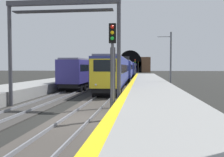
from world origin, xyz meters
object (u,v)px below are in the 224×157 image
object	(u,v)px
railway_signal_mid	(135,67)
overhead_signal_gantry	(63,28)
train_main_approaching	(128,69)
catenary_mast_near	(171,60)
train_adjacent_platform	(106,70)
railway_signal_far	(138,66)
railway_signal_near	(113,62)

from	to	relation	value
railway_signal_mid	overhead_signal_gantry	world-z (taller)	overhead_signal_gantry
train_main_approaching	railway_signal_mid	xyz separation A→B (m)	(-2.20, -1.88, 0.55)
catenary_mast_near	overhead_signal_gantry	bearing A→B (deg)	148.87
overhead_signal_gantry	catenary_mast_near	distance (m)	18.22
train_adjacent_platform	overhead_signal_gantry	size ratio (longest dim) A/B	6.73
train_main_approaching	railway_signal_mid	size ratio (longest dim) A/B	16.79
train_main_approaching	railway_signal_far	bearing A→B (deg)	176.87
train_main_approaching	railway_signal_mid	distance (m)	2.95
railway_signal_far	overhead_signal_gantry	distance (m)	94.70
overhead_signal_gantry	catenary_mast_near	size ratio (longest dim) A/B	1.14
railway_signal_far	overhead_signal_gantry	bearing A→B (deg)	-2.49
train_main_approaching	railway_signal_far	distance (m)	50.58
railway_signal_mid	railway_signal_near	bearing A→B (deg)	0.00
railway_signal_mid	catenary_mast_near	world-z (taller)	catenary_mast_near
railway_signal_far	overhead_signal_gantry	size ratio (longest dim) A/B	0.62
railway_signal_mid	railway_signal_far	xyz separation A→B (m)	(52.74, 0.00, 0.25)
train_main_approaching	train_adjacent_platform	distance (m)	8.01
train_main_approaching	catenary_mast_near	distance (m)	29.44
railway_signal_mid	train_adjacent_platform	bearing A→B (deg)	-54.96
train_adjacent_platform	catenary_mast_near	bearing A→B (deg)	-150.69
train_adjacent_platform	railway_signal_far	bearing A→B (deg)	-4.94
train_main_approaching	catenary_mast_near	bearing A→B (deg)	13.04
railway_signal_near	catenary_mast_near	xyz separation A→B (m)	(19.81, -5.25, 0.61)
railway_signal_mid	railway_signal_far	world-z (taller)	railway_signal_far
railway_signal_near	railway_signal_far	size ratio (longest dim) A/B	1.01
train_adjacent_platform	railway_signal_far	world-z (taller)	railway_signal_far
railway_signal_far	overhead_signal_gantry	world-z (taller)	overhead_signal_gantry
train_adjacent_platform	overhead_signal_gantry	bearing A→B (deg)	-175.20
train_adjacent_platform	catenary_mast_near	xyz separation A→B (m)	(-21.88, -11.59, 1.53)
train_main_approaching	railway_signal_far	size ratio (longest dim) A/B	15.32
railway_signal_near	railway_signal_mid	size ratio (longest dim) A/B	1.11
railway_signal_mid	catenary_mast_near	distance (m)	26.86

